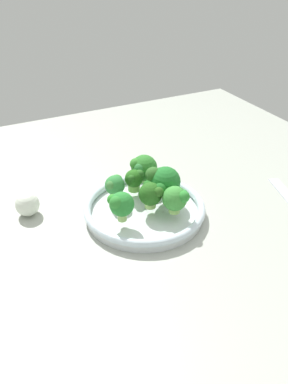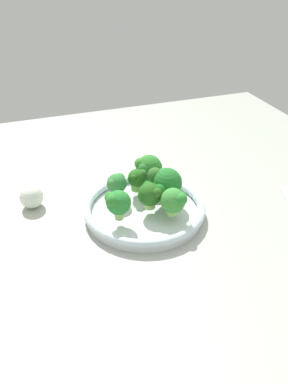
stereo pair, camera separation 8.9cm
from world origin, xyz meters
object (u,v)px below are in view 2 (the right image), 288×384
(bowl, at_px, (144,209))
(broccoli_floret_4, at_px, (174,201))
(broccoli_floret_3, at_px, (148,168))
(broccoli_floret_1, at_px, (165,182))
(garlic_bulb, at_px, (31,197))
(broccoli_floret_5, at_px, (117,184))
(broccoli_floret_6, at_px, (151,194))
(broccoli_floret_0, at_px, (117,202))
(broccoli_floret_2, at_px, (137,178))

(bowl, distance_m, broccoli_floret_4, 0.09)
(broccoli_floret_3, bearing_deg, broccoli_floret_1, 98.63)
(garlic_bulb, bearing_deg, broccoli_floret_4, 147.29)
(broccoli_floret_5, bearing_deg, broccoli_floret_6, 128.02)
(broccoli_floret_0, relative_size, broccoli_floret_5, 1.21)
(broccoli_floret_2, relative_size, broccoli_floret_5, 0.96)
(broccoli_floret_2, height_order, broccoli_floret_6, broccoli_floret_6)
(broccoli_floret_1, bearing_deg, broccoli_floret_0, 18.38)
(broccoli_floret_3, xyz_separation_m, garlic_bulb, (0.27, -0.03, -0.04))
(broccoli_floret_3, height_order, broccoli_floret_4, broccoli_floret_3)
(broccoli_floret_0, distance_m, garlic_bulb, 0.22)
(broccoli_floret_5, height_order, garlic_bulb, broccoli_floret_5)
(broccoli_floret_2, relative_size, broccoli_floret_6, 0.84)
(broccoli_floret_3, xyz_separation_m, broccoli_floret_4, (-0.00, 0.14, -0.00))
(broccoli_floret_2, xyz_separation_m, broccoli_floret_6, (-0.00, 0.08, 0.00))
(broccoli_floret_4, bearing_deg, broccoli_floret_0, -12.28)
(broccoli_floret_5, bearing_deg, garlic_bulb, -19.59)
(broccoli_floret_1, relative_size, broccoli_floret_2, 1.42)
(broccoli_floret_1, xyz_separation_m, broccoli_floret_2, (0.05, -0.05, -0.01))
(broccoli_floret_2, bearing_deg, garlic_bulb, -13.78)
(broccoli_floret_6, bearing_deg, broccoli_floret_5, -51.98)
(bowl, xyz_separation_m, broccoli_floret_0, (0.07, 0.03, 0.06))
(broccoli_floret_1, relative_size, garlic_bulb, 1.36)
(broccoli_floret_6, bearing_deg, garlic_bulb, -29.64)
(broccoli_floret_0, height_order, broccoli_floret_5, broccoli_floret_0)
(broccoli_floret_4, distance_m, garlic_bulb, 0.33)
(broccoli_floret_0, distance_m, broccoli_floret_5, 0.09)
(bowl, relative_size, broccoli_floret_4, 4.47)
(broccoli_floret_0, distance_m, broccoli_floret_4, 0.12)
(broccoli_floret_5, relative_size, garlic_bulb, 1.00)
(broccoli_floret_0, relative_size, broccoli_floret_6, 1.06)
(broccoli_floret_2, relative_size, garlic_bulb, 0.96)
(bowl, xyz_separation_m, broccoli_floret_6, (-0.01, 0.02, 0.05))
(broccoli_floret_0, bearing_deg, garlic_bulb, -43.57)
(broccoli_floret_0, xyz_separation_m, broccoli_floret_5, (-0.02, -0.09, -0.01))
(broccoli_floret_1, bearing_deg, bowl, 8.28)
(broccoli_floret_2, height_order, broccoli_floret_3, broccoli_floret_3)
(broccoli_floret_3, distance_m, broccoli_floret_5, 0.09)
(broccoli_floret_1, xyz_separation_m, broccoli_floret_4, (0.01, 0.07, -0.01))
(broccoli_floret_3, bearing_deg, garlic_bulb, -6.92)
(broccoli_floret_3, relative_size, garlic_bulb, 1.26)
(bowl, height_order, broccoli_floret_4, broccoli_floret_4)
(bowl, bearing_deg, broccoli_floret_1, -171.72)
(broccoli_floret_6, xyz_separation_m, garlic_bulb, (0.24, -0.14, -0.04))
(bowl, relative_size, broccoli_floret_5, 5.00)
(garlic_bulb, bearing_deg, broccoli_floret_2, 166.22)
(broccoli_floret_3, bearing_deg, broccoli_floret_4, 91.94)
(broccoli_floret_6, bearing_deg, broccoli_floret_0, 10.92)
(broccoli_floret_3, height_order, garlic_bulb, broccoli_floret_3)
(broccoli_floret_1, relative_size, broccoli_floret_5, 1.36)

